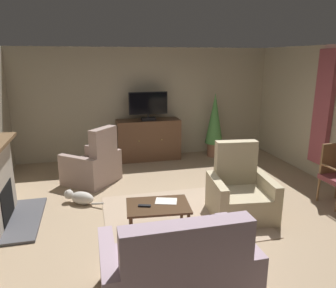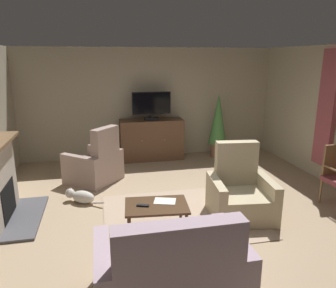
% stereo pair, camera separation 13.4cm
% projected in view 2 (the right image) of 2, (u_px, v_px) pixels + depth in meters
% --- Properties ---
extents(ground_plane, '(6.74, 7.13, 0.04)m').
position_uv_depth(ground_plane, '(185.00, 215.00, 5.08)').
color(ground_plane, tan).
extents(wall_back, '(6.74, 0.10, 2.62)m').
position_uv_depth(wall_back, '(150.00, 103.00, 7.87)').
color(wall_back, '#B2A88E').
rests_on(wall_back, ground_plane).
extents(curtain_panel_far, '(0.10, 0.44, 2.20)m').
position_uv_depth(curtain_panel_far, '(327.00, 109.00, 6.13)').
color(curtain_panel_far, '#A34C56').
extents(rug_central, '(2.34, 1.92, 0.01)m').
position_uv_depth(rug_central, '(181.00, 215.00, 5.01)').
color(rug_central, tan).
rests_on(rug_central, ground_plane).
extents(tv_cabinet, '(1.49, 0.54, 0.96)m').
position_uv_depth(tv_cabinet, '(152.00, 140.00, 7.75)').
color(tv_cabinet, '#402A1C').
rests_on(tv_cabinet, ground_plane).
extents(television, '(0.90, 0.20, 0.65)m').
position_uv_depth(television, '(151.00, 105.00, 7.48)').
color(television, black).
rests_on(television, tv_cabinet).
extents(coffee_table, '(0.91, 0.67, 0.42)m').
position_uv_depth(coffee_table, '(156.00, 208.00, 4.45)').
color(coffee_table, '#422B19').
rests_on(coffee_table, ground_plane).
extents(tv_remote, '(0.18, 0.10, 0.02)m').
position_uv_depth(tv_remote, '(143.00, 205.00, 4.38)').
color(tv_remote, black).
rests_on(tv_remote, coffee_table).
extents(folded_newspaper, '(0.35, 0.30, 0.01)m').
position_uv_depth(folded_newspaper, '(165.00, 201.00, 4.54)').
color(folded_newspaper, silver).
rests_on(folded_newspaper, coffee_table).
extents(sofa_floral, '(1.48, 0.93, 1.02)m').
position_uv_depth(sofa_floral, '(172.00, 272.00, 3.18)').
color(sofa_floral, '#AD93A3').
rests_on(sofa_floral, ground_plane).
extents(armchair_near_window, '(1.01, 0.96, 1.11)m').
position_uv_depth(armchair_near_window, '(240.00, 195.00, 4.96)').
color(armchair_near_window, tan).
rests_on(armchair_near_window, ground_plane).
extents(armchair_by_fireplace, '(1.22, 1.22, 1.12)m').
position_uv_depth(armchair_by_fireplace, '(96.00, 165.00, 6.33)').
color(armchair_by_fireplace, '#A3897F').
rests_on(armchair_by_fireplace, ground_plane).
extents(potted_plant_on_hearth_side, '(0.44, 0.44, 1.56)m').
position_uv_depth(potted_plant_on_hearth_side, '(218.00, 123.00, 7.84)').
color(potted_plant_on_hearth_side, '#99664C').
rests_on(potted_plant_on_hearth_side, ground_plane).
extents(cat, '(0.64, 0.48, 0.23)m').
position_uv_depth(cat, '(81.00, 196.00, 5.45)').
color(cat, beige).
rests_on(cat, ground_plane).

